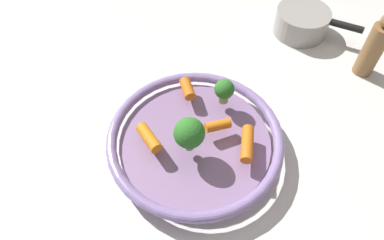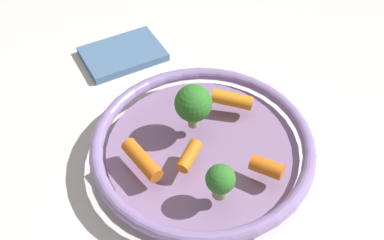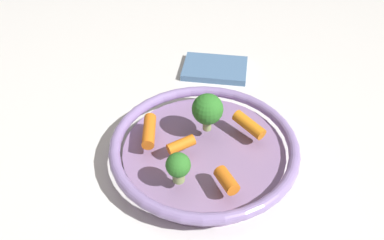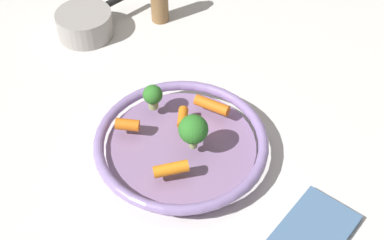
% 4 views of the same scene
% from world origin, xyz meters
% --- Properties ---
extents(ground_plane, '(2.40, 2.40, 0.00)m').
position_xyz_m(ground_plane, '(0.00, 0.00, 0.00)').
color(ground_plane, silver).
extents(serving_bowl, '(0.32, 0.32, 0.05)m').
position_xyz_m(serving_bowl, '(0.00, 0.00, 0.03)').
color(serving_bowl, '#8E709E').
rests_on(serving_bowl, ground_plane).
extents(baby_carrot_left, '(0.04, 0.05, 0.02)m').
position_xyz_m(baby_carrot_left, '(-0.02, -0.04, 0.06)').
color(baby_carrot_left, orange).
rests_on(baby_carrot_left, serving_bowl).
extents(baby_carrot_right, '(0.05, 0.04, 0.02)m').
position_xyz_m(baby_carrot_right, '(0.08, -0.06, 0.06)').
color(baby_carrot_right, orange).
rests_on(baby_carrot_right, serving_bowl).
extents(baby_carrot_back, '(0.07, 0.04, 0.03)m').
position_xyz_m(baby_carrot_back, '(0.05, 0.07, 0.06)').
color(baby_carrot_back, orange).
rests_on(baby_carrot_back, serving_bowl).
extents(baby_carrot_center, '(0.06, 0.07, 0.02)m').
position_xyz_m(baby_carrot_center, '(-0.08, -0.04, 0.06)').
color(baby_carrot_center, orange).
rests_on(baby_carrot_center, serving_bowl).
extents(broccoli_floret_edge, '(0.05, 0.05, 0.07)m').
position_xyz_m(broccoli_floret_edge, '(-0.01, 0.03, 0.09)').
color(broccoli_floret_edge, '#94AC66').
rests_on(broccoli_floret_edge, serving_bowl).
extents(broccoli_floret_small, '(0.04, 0.04, 0.05)m').
position_xyz_m(broccoli_floret_small, '(0.02, -0.09, 0.08)').
color(broccoli_floret_small, '#95AB66').
rests_on(broccoli_floret_small, serving_bowl).
extents(dish_towel, '(0.17, 0.16, 0.01)m').
position_xyz_m(dish_towel, '(-0.14, 0.25, 0.01)').
color(dish_towel, '#4C7099').
rests_on(dish_towel, ground_plane).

